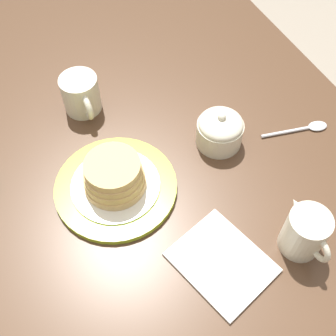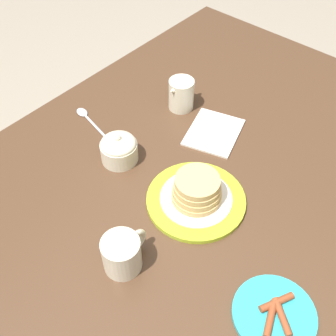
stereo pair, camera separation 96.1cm
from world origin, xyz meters
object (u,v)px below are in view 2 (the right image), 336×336
at_px(pancake_plate, 196,194).
at_px(side_plate_bacon, 274,314).
at_px(coffee_mug, 123,253).
at_px(sugar_bowl, 119,149).
at_px(creamer_pitcher, 181,94).
at_px(spoon, 87,117).
at_px(napkin, 214,132).

distance_m(pancake_plate, side_plate_bacon, 0.31).
bearing_deg(coffee_mug, side_plate_bacon, -69.95).
distance_m(pancake_plate, sugar_bowl, 0.23).
distance_m(coffee_mug, creamer_pitcher, 0.52).
xyz_separation_m(pancake_plate, creamer_pitcher, (0.24, 0.25, 0.02)).
height_order(pancake_plate, coffee_mug, coffee_mug).
xyz_separation_m(creamer_pitcher, spoon, (-0.21, 0.17, -0.04)).
bearing_deg(coffee_mug, napkin, 12.23).
bearing_deg(sugar_bowl, side_plate_bacon, -100.94).
height_order(creamer_pitcher, spoon, creamer_pitcher).
relative_size(side_plate_bacon, creamer_pitcher, 1.44).
bearing_deg(creamer_pitcher, coffee_mug, -153.46).
relative_size(creamer_pitcher, napkin, 0.59).
height_order(pancake_plate, napkin, pancake_plate).
distance_m(coffee_mug, sugar_bowl, 0.30).
xyz_separation_m(creamer_pitcher, napkin, (-0.03, -0.14, -0.04)).
distance_m(creamer_pitcher, sugar_bowl, 0.26).
xyz_separation_m(side_plate_bacon, coffee_mug, (-0.11, 0.29, 0.04)).
xyz_separation_m(side_plate_bacon, creamer_pitcher, (0.36, 0.53, 0.04)).
distance_m(napkin, spoon, 0.36).
height_order(pancake_plate, spoon, pancake_plate).
distance_m(pancake_plate, spoon, 0.42).
relative_size(creamer_pitcher, spoon, 0.76).
relative_size(side_plate_bacon, coffee_mug, 1.48).
height_order(side_plate_bacon, creamer_pitcher, creamer_pitcher).
bearing_deg(spoon, creamer_pitcher, -38.86).
xyz_separation_m(pancake_plate, spoon, (0.03, 0.41, -0.02)).
xyz_separation_m(coffee_mug, sugar_bowl, (0.21, 0.22, -0.01)).
bearing_deg(napkin, side_plate_bacon, -130.53).
bearing_deg(side_plate_bacon, spoon, 77.87).
bearing_deg(creamer_pitcher, pancake_plate, -134.57).
bearing_deg(pancake_plate, coffee_mug, 176.78).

